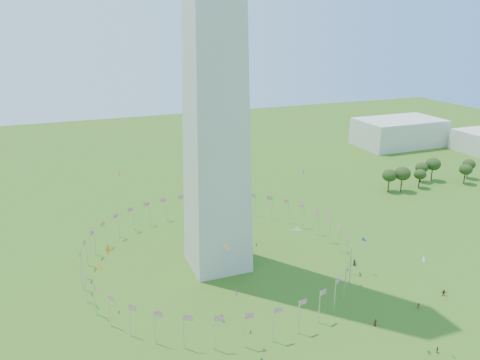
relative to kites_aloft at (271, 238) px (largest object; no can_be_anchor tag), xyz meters
name	(u,v)px	position (x,y,z in m)	size (l,w,h in m)	color
flag_ring	(218,251)	(-4.61, 27.79, -15.93)	(80.24, 80.24, 9.00)	silver
gov_building_east_a	(399,132)	(145.39, 127.79, -12.43)	(50.00, 30.00, 16.00)	beige
crowd	(335,359)	(4.99, -23.61, -19.56)	(96.63, 65.31, 1.97)	#2E1746
kites_aloft	(271,238)	(0.00, 0.00, 0.00)	(89.89, 60.51, 32.34)	white
tree_line_east	(426,175)	(108.37, 63.08, -15.47)	(53.31, 15.47, 10.91)	#2C4717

